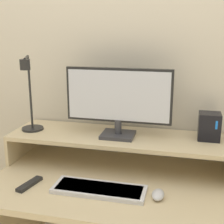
% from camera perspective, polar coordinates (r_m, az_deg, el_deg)
% --- Properties ---
extents(wall_back, '(6.00, 0.05, 2.50)m').
position_cam_1_polar(wall_back, '(1.78, 2.73, 7.22)').
color(wall_back, beige).
rests_on(wall_back, ground_plane).
extents(desk, '(1.17, 0.71, 0.78)m').
position_cam_1_polar(desk, '(1.68, -0.27, -19.35)').
color(desk, beige).
rests_on(desk, ground_plane).
extents(monitor_shelf, '(1.17, 0.34, 0.17)m').
position_cam_1_polar(monitor_shelf, '(1.67, 1.24, -5.10)').
color(monitor_shelf, beige).
rests_on(monitor_shelf, desk).
extents(monitor, '(0.55, 0.15, 0.36)m').
position_cam_1_polar(monitor, '(1.59, 1.07, 2.27)').
color(monitor, '#38383D').
rests_on(monitor, monitor_shelf).
extents(desk_lamp, '(0.16, 0.25, 0.41)m').
position_cam_1_polar(desk_lamp, '(1.70, -14.83, 2.20)').
color(desk_lamp, black).
rests_on(desk_lamp, monitor_shelf).
extents(router_dock, '(0.11, 0.10, 0.14)m').
position_cam_1_polar(router_dock, '(1.65, 17.35, -2.52)').
color(router_dock, black).
rests_on(router_dock, monitor_shelf).
extents(keyboard, '(0.43, 0.15, 0.02)m').
position_cam_1_polar(keyboard, '(1.46, -2.36, -13.90)').
color(keyboard, silver).
rests_on(keyboard, desk).
extents(mouse, '(0.05, 0.09, 0.03)m').
position_cam_1_polar(mouse, '(1.42, 8.41, -14.72)').
color(mouse, silver).
rests_on(mouse, desk).
extents(remote_control, '(0.07, 0.15, 0.02)m').
position_cam_1_polar(remote_control, '(1.56, -14.84, -12.62)').
color(remote_control, black).
rests_on(remote_control, desk).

